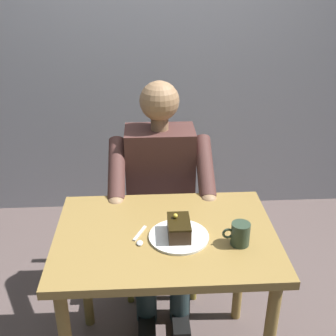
# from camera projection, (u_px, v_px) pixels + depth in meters

# --- Properties ---
(cafe_rear_panel) EXTENTS (6.40, 0.12, 3.00)m
(cafe_rear_panel) POSITION_uv_depth(u_px,v_px,m) (153.00, 4.00, 2.83)
(cafe_rear_panel) COLOR #A7AAB8
(cafe_rear_panel) RESTS_ON ground
(dining_table) EXTENTS (0.91, 0.65, 0.75)m
(dining_table) POSITION_uv_depth(u_px,v_px,m) (166.00, 255.00, 1.81)
(dining_table) COLOR olive
(dining_table) RESTS_ON ground
(chair) EXTENTS (0.42, 0.42, 0.89)m
(chair) POSITION_uv_depth(u_px,v_px,m) (160.00, 204.00, 2.49)
(chair) COLOR olive
(chair) RESTS_ON ground
(seated_person) EXTENTS (0.53, 0.58, 1.24)m
(seated_person) POSITION_uv_depth(u_px,v_px,m) (161.00, 196.00, 2.27)
(seated_person) COLOR #4B2C28
(seated_person) RESTS_ON ground
(dessert_plate) EXTENTS (0.24, 0.24, 0.01)m
(dessert_plate) POSITION_uv_depth(u_px,v_px,m) (179.00, 236.00, 1.73)
(dessert_plate) COLOR white
(dessert_plate) RESTS_ON dining_table
(cake_slice) EXTENTS (0.09, 0.14, 0.09)m
(cake_slice) POSITION_uv_depth(u_px,v_px,m) (179.00, 228.00, 1.72)
(cake_slice) COLOR #432E1E
(cake_slice) RESTS_ON dessert_plate
(coffee_cup) EXTENTS (0.11, 0.07, 0.09)m
(coffee_cup) POSITION_uv_depth(u_px,v_px,m) (240.00, 234.00, 1.68)
(coffee_cup) COLOR #2D3E2E
(coffee_cup) RESTS_ON dining_table
(dessert_spoon) EXTENTS (0.06, 0.14, 0.01)m
(dessert_spoon) POSITION_uv_depth(u_px,v_px,m) (140.00, 238.00, 1.72)
(dessert_spoon) COLOR silver
(dessert_spoon) RESTS_ON dining_table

